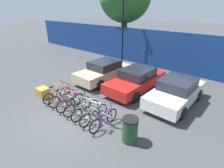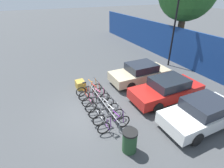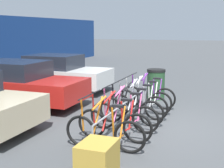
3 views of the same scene
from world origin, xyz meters
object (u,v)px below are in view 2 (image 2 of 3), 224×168
object	(u,v)px
bicycle_purple	(114,124)
car_beige	(140,73)
trash_bin	(130,141)
bike_rack	(102,102)
car_white	(202,113)
bicycle_red	(92,94)
bicycle_pink	(96,99)
cargo_crate	(80,85)
bicycle_white	(109,116)
lamp_post	(174,26)
bicycle_orange	(89,89)
car_red	(167,89)
bicycle_silver	(104,110)
bicycle_black	(100,104)

from	to	relation	value
bicycle_purple	car_beige	world-z (taller)	car_beige
trash_bin	bicycle_purple	bearing A→B (deg)	-177.98
bike_rack	car_white	xyz separation A→B (m)	(3.26, 3.89, 0.20)
bicycle_red	bicycle_purple	size ratio (longest dim) A/B	1.00
bicycle_pink	car_beige	xyz separation A→B (m)	(-1.33, 3.88, 0.31)
bicycle_red	car_beige	bearing A→B (deg)	96.08
bike_rack	bicycle_pink	bearing A→B (deg)	-164.90
car_white	cargo_crate	xyz separation A→B (m)	(-6.07, -4.31, -0.42)
bicycle_white	lamp_post	distance (m)	9.69
lamp_post	bicycle_white	bearing A→B (deg)	-59.83
car_beige	trash_bin	xyz separation A→B (m)	(5.02, -3.83, -0.17)
bicycle_orange	bicycle_red	distance (m)	0.56
bicycle_purple	trash_bin	bearing A→B (deg)	2.37
bicycle_purple	trash_bin	distance (m)	1.35
car_beige	car_red	distance (m)	2.63
car_red	lamp_post	xyz separation A→B (m)	(-4.20, 3.94, 2.66)
bicycle_red	car_white	xyz separation A→B (m)	(4.49, 4.04, 0.31)
bike_rack	car_beige	distance (m)	4.18
lamp_post	trash_bin	xyz separation A→B (m)	(6.59, -7.93, -2.83)
bicycle_silver	trash_bin	distance (m)	2.55
bicycle_purple	car_white	bearing A→B (deg)	70.35
bike_rack	bicycle_black	size ratio (longest dim) A/B	2.41
bicycle_white	trash_bin	bearing A→B (deg)	-2.59
bike_rack	bicycle_red	size ratio (longest dim) A/B	2.41
car_beige	car_white	distance (m)	5.15
bike_rack	lamp_post	size ratio (longest dim) A/B	0.69
bicycle_purple	bicycle_silver	bearing A→B (deg)	-179.65
car_beige	lamp_post	distance (m)	5.13
car_red	car_white	bearing A→B (deg)	0.02
lamp_post	bicycle_pink	bearing A→B (deg)	-69.95
bicycle_pink	car_red	xyz separation A→B (m)	(1.29, 4.03, 0.31)
car_white	car_beige	bearing A→B (deg)	-178.25
lamp_post	bicycle_purple	bearing A→B (deg)	-56.63
bicycle_white	car_red	distance (m)	4.07
lamp_post	trash_bin	world-z (taller)	lamp_post
bicycle_white	bicycle_black	bearing A→B (deg)	176.03
car_red	trash_bin	distance (m)	4.65
car_red	bicycle_orange	bearing A→B (deg)	-122.06
bicycle_orange	bicycle_pink	bearing A→B (deg)	-0.20
lamp_post	trash_bin	bearing A→B (deg)	-50.25
bicycle_red	lamp_post	bearing A→B (deg)	102.09
bicycle_black	lamp_post	xyz separation A→B (m)	(-3.49, 7.97, 2.97)
car_red	cargo_crate	distance (m)	5.60
bicycle_orange	car_beige	world-z (taller)	car_beige
cargo_crate	bicycle_orange	bearing A→B (deg)	15.26
trash_bin	lamp_post	bearing A→B (deg)	129.75
car_white	lamp_post	bearing A→B (deg)	149.63
trash_bin	car_red	bearing A→B (deg)	120.99
bicycle_white	car_white	bearing A→B (deg)	58.70
bicycle_white	bicycle_purple	bearing A→B (deg)	-3.97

